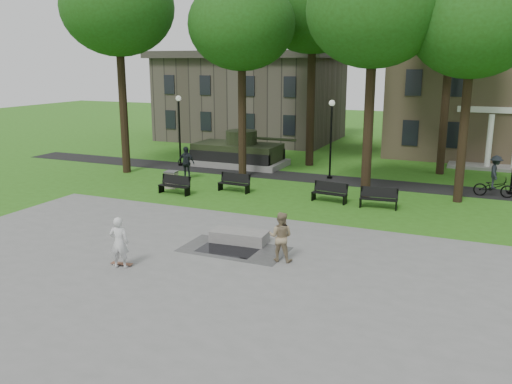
% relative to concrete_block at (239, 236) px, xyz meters
% --- Properties ---
extents(ground, '(120.00, 120.00, 0.00)m').
position_rel_concrete_block_xyz_m(ground, '(-0.57, 0.69, -0.24)').
color(ground, '#2E6317').
rests_on(ground, ground).
extents(plaza, '(22.00, 16.00, 0.02)m').
position_rel_concrete_block_xyz_m(plaza, '(-0.57, -4.31, -0.23)').
color(plaza, gray).
rests_on(plaza, ground).
extents(footpath, '(44.00, 2.60, 0.01)m').
position_rel_concrete_block_xyz_m(footpath, '(-0.57, 12.69, -0.24)').
color(footpath, black).
rests_on(footpath, ground).
extents(building_right, '(17.00, 12.00, 8.60)m').
position_rel_concrete_block_xyz_m(building_right, '(9.43, 26.69, 4.10)').
color(building_right, '#9E8460').
rests_on(building_right, ground).
extents(building_left, '(15.00, 10.00, 7.20)m').
position_rel_concrete_block_xyz_m(building_left, '(-11.57, 27.19, 3.35)').
color(building_left, '#4C443D').
rests_on(building_left, ground).
extents(tree_0, '(6.80, 6.80, 12.97)m').
position_rel_concrete_block_xyz_m(tree_0, '(-12.57, 9.69, 9.78)').
color(tree_0, black).
rests_on(tree_0, ground).
extents(tree_1, '(6.20, 6.20, 11.63)m').
position_rel_concrete_block_xyz_m(tree_1, '(-5.07, 11.19, 8.71)').
color(tree_1, black).
rests_on(tree_1, ground).
extents(tree_2, '(6.60, 6.60, 12.16)m').
position_rel_concrete_block_xyz_m(tree_2, '(2.93, 9.19, 9.07)').
color(tree_2, black).
rests_on(tree_2, ground).
extents(tree_3, '(6.00, 6.00, 11.19)m').
position_rel_concrete_block_xyz_m(tree_3, '(7.43, 10.19, 8.35)').
color(tree_3, black).
rests_on(tree_3, ground).
extents(tree_4, '(7.20, 7.20, 13.50)m').
position_rel_concrete_block_xyz_m(tree_4, '(-2.57, 16.69, 10.15)').
color(tree_4, black).
rests_on(tree_4, ground).
extents(tree_5, '(6.40, 6.40, 12.44)m').
position_rel_concrete_block_xyz_m(tree_5, '(5.93, 17.19, 9.42)').
color(tree_5, black).
rests_on(tree_5, ground).
extents(lamp_left, '(0.36, 0.36, 4.73)m').
position_rel_concrete_block_xyz_m(lamp_left, '(-10.57, 12.99, 2.55)').
color(lamp_left, black).
rests_on(lamp_left, ground).
extents(lamp_mid, '(0.36, 0.36, 4.73)m').
position_rel_concrete_block_xyz_m(lamp_mid, '(-0.07, 12.99, 2.55)').
color(lamp_mid, black).
rests_on(lamp_mid, ground).
extents(tank_monument, '(7.45, 3.40, 2.40)m').
position_rel_concrete_block_xyz_m(tank_monument, '(-7.02, 14.69, 0.61)').
color(tank_monument, gray).
rests_on(tank_monument, ground).
extents(puddle, '(2.20, 1.20, 0.00)m').
position_rel_concrete_block_xyz_m(puddle, '(-0.02, -1.07, -0.22)').
color(puddle, black).
rests_on(puddle, plaza).
extents(concrete_block, '(2.27, 1.16, 0.45)m').
position_rel_concrete_block_xyz_m(concrete_block, '(0.00, 0.00, 0.00)').
color(concrete_block, gray).
rests_on(concrete_block, plaza).
extents(skateboard, '(0.80, 0.30, 0.07)m').
position_rel_concrete_block_xyz_m(skateboard, '(-2.69, -3.90, -0.19)').
color(skateboard, brown).
rests_on(skateboard, plaza).
extents(skateboarder, '(0.76, 0.61, 1.81)m').
position_rel_concrete_block_xyz_m(skateboarder, '(-2.59, -4.10, 0.68)').
color(skateboarder, silver).
rests_on(skateboarder, plaza).
extents(friend_watching, '(0.93, 0.76, 1.79)m').
position_rel_concrete_block_xyz_m(friend_watching, '(2.21, -1.26, 0.67)').
color(friend_watching, '#937F5E').
rests_on(friend_watching, plaza).
extents(pedestrian_walker, '(1.17, 0.53, 1.97)m').
position_rel_concrete_block_xyz_m(pedestrian_walker, '(-8.05, 9.52, 0.74)').
color(pedestrian_walker, black).
rests_on(pedestrian_walker, ground).
extents(cyclist, '(2.01, 1.14, 2.20)m').
position_rel_concrete_block_xyz_m(cyclist, '(9.08, 12.01, 0.65)').
color(cyclist, black).
rests_on(cyclist, ground).
extents(park_bench_0, '(1.83, 0.64, 1.00)m').
position_rel_concrete_block_xyz_m(park_bench_0, '(-6.60, 5.89, 0.28)').
color(park_bench_0, black).
rests_on(park_bench_0, ground).
extents(park_bench_1, '(1.83, 0.66, 1.00)m').
position_rel_concrete_block_xyz_m(park_bench_1, '(-3.90, 7.64, 0.28)').
color(park_bench_1, black).
rests_on(park_bench_1, ground).
extents(park_bench_2, '(1.84, 0.73, 1.00)m').
position_rel_concrete_block_xyz_m(park_bench_2, '(1.49, 7.55, 0.28)').
color(park_bench_2, black).
rests_on(park_bench_2, ground).
extents(park_bench_3, '(1.83, 0.67, 1.00)m').
position_rel_concrete_block_xyz_m(park_bench_3, '(4.00, 7.36, 0.28)').
color(park_bench_3, black).
rests_on(park_bench_3, ground).
extents(trash_bin, '(0.76, 0.76, 0.96)m').
position_rel_concrete_block_xyz_m(trash_bin, '(-7.53, 7.03, 0.24)').
color(trash_bin, gray).
rests_on(trash_bin, ground).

